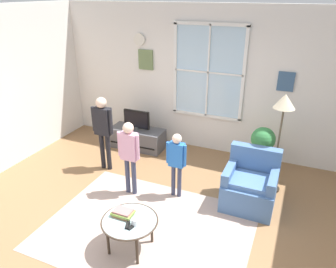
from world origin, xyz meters
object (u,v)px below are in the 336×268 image
(armchair, at_px, (250,186))
(potted_plant_by_window, at_px, (262,145))
(person_black_shirt, at_px, (103,125))
(book_stack, at_px, (123,213))
(coffee_table, at_px, (130,222))
(cup, at_px, (135,222))
(person_pink_shirt, at_px, (129,150))
(remote_near_cup, at_px, (128,225))
(person_blue_shirt, at_px, (177,158))
(tv_stand, at_px, (137,138))
(remote_near_books, at_px, (133,226))
(floor_lamp, at_px, (283,111))
(television, at_px, (137,119))

(armchair, relative_size, potted_plant_by_window, 1.02)
(person_black_shirt, bearing_deg, book_stack, -50.11)
(coffee_table, distance_m, cup, 0.14)
(cup, relative_size, person_black_shirt, 0.07)
(person_black_shirt, bearing_deg, person_pink_shirt, -32.24)
(remote_near_cup, relative_size, person_blue_shirt, 0.13)
(person_pink_shirt, height_order, potted_plant_by_window, person_pink_shirt)
(tv_stand, distance_m, armchair, 2.72)
(remote_near_cup, bearing_deg, potted_plant_by_window, 66.54)
(coffee_table, distance_m, remote_near_books, 0.14)
(armchair, bearing_deg, remote_near_books, -124.24)
(tv_stand, xyz_separation_m, potted_plant_by_window, (2.51, 0.03, 0.32))
(tv_stand, bearing_deg, remote_near_cup, -63.80)
(tv_stand, distance_m, person_pink_shirt, 1.76)
(person_pink_shirt, height_order, person_black_shirt, person_black_shirt)
(floor_lamp, bearing_deg, remote_near_books, -122.61)
(armchair, distance_m, person_blue_shirt, 1.19)
(tv_stand, relative_size, coffee_table, 1.57)
(television, xyz_separation_m, person_black_shirt, (-0.12, -1.00, 0.23))
(book_stack, height_order, person_blue_shirt, person_blue_shirt)
(coffee_table, relative_size, person_black_shirt, 0.52)
(person_black_shirt, relative_size, floor_lamp, 0.83)
(tv_stand, relative_size, person_pink_shirt, 0.91)
(book_stack, distance_m, person_blue_shirt, 1.29)
(tv_stand, height_order, book_stack, book_stack)
(coffee_table, height_order, person_black_shirt, person_black_shirt)
(television, distance_m, remote_near_cup, 3.01)
(tv_stand, bearing_deg, person_pink_shirt, -65.29)
(book_stack, bearing_deg, potted_plant_by_window, 62.69)
(coffee_table, relative_size, potted_plant_by_window, 0.84)
(person_pink_shirt, bearing_deg, television, 114.75)
(cup, bearing_deg, person_pink_shirt, 121.78)
(coffee_table, relative_size, remote_near_cup, 5.11)
(book_stack, bearing_deg, armchair, 48.33)
(coffee_table, xyz_separation_m, cup, (0.10, -0.05, 0.08))
(cup, height_order, person_blue_shirt, person_blue_shirt)
(floor_lamp, bearing_deg, potted_plant_by_window, 117.72)
(tv_stand, distance_m, book_stack, 2.82)
(floor_lamp, bearing_deg, book_stack, -128.32)
(television, height_order, coffee_table, television)
(television, relative_size, remote_near_cup, 4.02)
(cup, bearing_deg, armchair, 55.29)
(tv_stand, xyz_separation_m, person_blue_shirt, (1.40, -1.30, 0.47))
(armchair, relative_size, remote_near_cup, 6.21)
(tv_stand, height_order, cup, cup)
(potted_plant_by_window, bearing_deg, armchair, -90.05)
(television, height_order, floor_lamp, floor_lamp)
(cup, bearing_deg, coffee_table, 153.43)
(television, xyz_separation_m, floor_lamp, (2.79, -0.50, 0.75))
(tv_stand, relative_size, armchair, 1.29)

